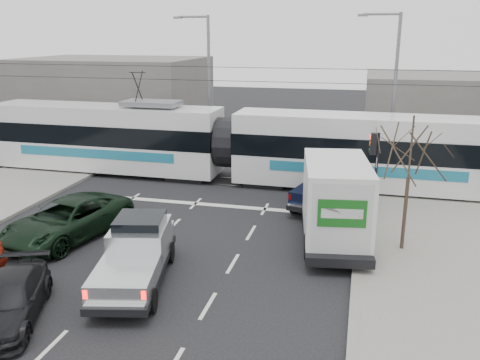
% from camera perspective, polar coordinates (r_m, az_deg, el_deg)
% --- Properties ---
extents(ground, '(120.00, 120.00, 0.00)m').
position_cam_1_polar(ground, '(18.79, -5.90, -8.79)').
color(ground, black).
rests_on(ground, ground).
extents(sidewalk_right, '(6.00, 60.00, 0.15)m').
position_cam_1_polar(sidewalk_right, '(18.10, 22.62, -10.81)').
color(sidewalk_right, gray).
rests_on(sidewalk_right, ground).
extents(rails, '(60.00, 1.60, 0.03)m').
position_cam_1_polar(rails, '(27.81, 0.94, -0.32)').
color(rails, '#33302D').
rests_on(rails, ground).
extents(building_left, '(14.00, 10.00, 6.00)m').
position_cam_1_polar(building_left, '(43.17, -14.00, 9.18)').
color(building_left, slate).
rests_on(building_left, ground).
extents(building_right, '(12.00, 10.00, 5.00)m').
position_cam_1_polar(building_right, '(40.84, 22.39, 7.36)').
color(building_right, slate).
rests_on(building_right, ground).
extents(bare_tree, '(2.40, 2.40, 5.00)m').
position_cam_1_polar(bare_tree, '(19.04, 18.60, 2.85)').
color(bare_tree, '#47382B').
rests_on(bare_tree, ground).
extents(traffic_signal, '(0.44, 0.44, 3.60)m').
position_cam_1_polar(traffic_signal, '(23.10, 14.85, 2.71)').
color(traffic_signal, black).
rests_on(traffic_signal, ground).
extents(street_lamp_near, '(2.38, 0.25, 9.00)m').
position_cam_1_polar(street_lamp_near, '(30.18, 16.65, 10.20)').
color(street_lamp_near, slate).
rests_on(street_lamp_near, ground).
extents(street_lamp_far, '(2.38, 0.25, 9.00)m').
position_cam_1_polar(street_lamp_far, '(33.67, -3.81, 11.38)').
color(street_lamp_far, slate).
rests_on(street_lamp_far, ground).
extents(catenary, '(60.00, 0.20, 7.00)m').
position_cam_1_polar(catenary, '(26.97, 0.98, 7.59)').
color(catenary, black).
rests_on(catenary, ground).
extents(tram, '(28.49, 3.25, 5.81)m').
position_cam_1_polar(tram, '(27.94, -1.48, 4.10)').
color(tram, silver).
rests_on(tram, ground).
extents(silver_pickup, '(2.95, 5.67, 1.96)m').
position_cam_1_polar(silver_pickup, '(17.20, -11.51, -7.94)').
color(silver_pickup, black).
rests_on(silver_pickup, ground).
extents(box_truck, '(3.23, 6.96, 3.35)m').
position_cam_1_polar(box_truck, '(20.01, 10.52, -2.31)').
color(box_truck, black).
rests_on(box_truck, ground).
extents(navy_pickup, '(2.90, 5.02, 1.99)m').
position_cam_1_polar(navy_pickup, '(24.36, 9.61, -0.57)').
color(navy_pickup, black).
rests_on(navy_pickup, ground).
extents(green_car, '(3.82, 6.08, 1.57)m').
position_cam_1_polar(green_car, '(21.36, -18.77, -4.21)').
color(green_car, black).
rests_on(green_car, ground).
extents(dark_car, '(3.18, 4.61, 1.24)m').
position_cam_1_polar(dark_car, '(16.17, -24.54, -12.19)').
color(dark_car, black).
rests_on(dark_car, ground).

